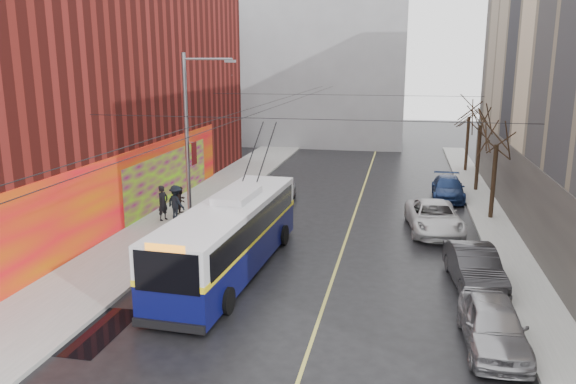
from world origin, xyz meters
The scene contains 22 objects.
ground centered at (0.00, 0.00, 0.00)m, with size 140.00×140.00×0.00m, color black.
sidewalk_left centered at (-8.00, 12.00, 0.07)m, with size 4.00×60.00×0.15m, color gray.
sidewalk_right centered at (9.00, 12.00, 0.07)m, with size 2.00×60.00×0.15m, color gray.
lane_line centered at (1.50, 14.00, 0.00)m, with size 0.12×50.00×0.01m, color #BFB74C.
building_left centered at (-15.99, 13.99, 6.99)m, with size 12.11×36.00×14.00m.
building_far centered at (-6.00, 44.99, 9.02)m, with size 20.50×12.10×18.00m.
streetlight_pole centered at (-6.14, 10.00, 4.85)m, with size 2.65×0.60×9.00m.
catenary_wires centered at (-2.54, 14.77, 6.25)m, with size 18.00×60.00×0.22m.
tree_near centered at (9.00, 16.00, 4.98)m, with size 3.20×3.20×6.40m.
tree_mid centered at (9.00, 23.00, 5.25)m, with size 3.20×3.20×6.68m.
tree_far centered at (9.00, 30.00, 5.14)m, with size 3.20×3.20×6.57m.
puddle centered at (-5.70, -0.45, 0.00)m, with size 2.02×3.49×0.01m, color black.
pigeons_flying centered at (-3.32, 9.97, 7.08)m, with size 3.44×1.23×2.22m.
trolleybus centered at (-2.80, 5.62, 1.57)m, with size 3.21×12.05×5.66m.
parked_car_a centered at (7.00, 1.05, 0.76)m, with size 1.80×4.46×1.52m, color #9E9DA2.
parked_car_b centered at (7.00, 6.10, 0.76)m, with size 1.62×4.64×1.53m, color #28282A.
parked_car_c centered at (5.80, 13.11, 0.77)m, with size 2.54×5.51×1.53m, color silver.
parked_car_d centered at (7.00, 20.54, 0.69)m, with size 1.95×4.79×1.39m, color navy.
following_car centered at (-3.38, 17.47, 0.79)m, with size 1.86×4.63×1.58m, color #9D9CA0.
pedestrian_a centered at (-8.54, 11.80, 1.11)m, with size 0.70×0.46×1.92m, color black.
pedestrian_b centered at (-8.14, 13.29, 0.93)m, with size 0.76×0.59×1.56m, color black.
pedestrian_c centered at (-7.91, 12.07, 1.10)m, with size 1.23×0.71×1.91m, color black.
Camera 1 is at (4.02, -15.65, 8.64)m, focal length 35.00 mm.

